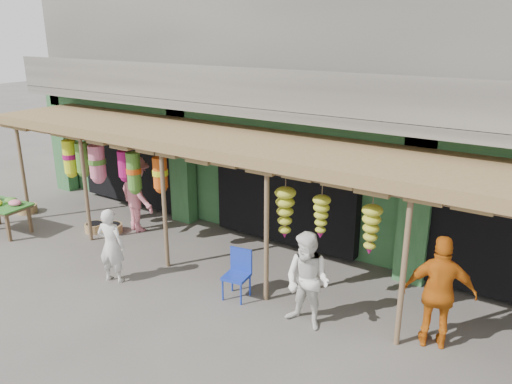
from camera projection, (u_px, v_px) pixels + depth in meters
The scene contains 12 objects.
ground at pixel (230, 281), 10.06m from camera, with size 80.00×80.00×0.00m, color #514C47.
building at pixel (340, 89), 12.86m from camera, with size 16.40×6.80×7.00m.
awning at pixel (243, 148), 9.99m from camera, with size 14.00×2.70×2.79m.
flower_table at pixel (2, 205), 12.25m from camera, with size 1.55×1.02×0.88m.
blue_chair at pixel (238, 271), 9.35m from camera, with size 0.51×0.52×0.94m.
basket_left at pixel (27, 209), 13.76m from camera, with size 0.53×0.53×0.22m, color brown.
basket_mid at pixel (112, 228), 12.44m from camera, with size 0.52×0.52×0.20m, color olive.
basket_right at pixel (95, 227), 12.47m from camera, with size 0.48×0.48×0.22m, color olive.
person_front at pixel (111, 246), 9.84m from camera, with size 0.56×0.37×1.54m, color silver.
person_right at pixel (307, 281), 8.30m from camera, with size 0.83×0.64×1.70m, color white.
person_vendor at pixel (440, 293), 7.75m from camera, with size 1.10×0.46×1.88m, color #C76212.
person_shopper at pixel (137, 194), 12.31m from camera, with size 1.23×0.71×1.91m, color #DB7482.
Camera 1 is at (5.43, -7.19, 4.86)m, focal length 35.00 mm.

